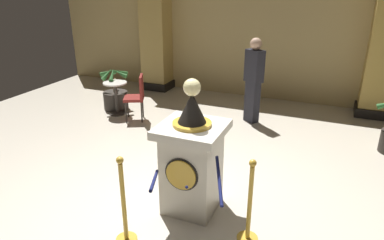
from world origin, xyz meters
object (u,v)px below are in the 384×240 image
at_px(bystander_guest, 254,78).
at_px(cafe_table, 116,94).
at_px(cafe_chair_red, 137,94).
at_px(stanchion_near, 124,213).
at_px(potted_palm_left, 116,97).
at_px(pedestal_clock, 192,160).
at_px(stanchion_far, 249,213).

height_order(bystander_guest, cafe_table, bystander_guest).
relative_size(cafe_table, cafe_chair_red, 0.75).
height_order(cafe_table, cafe_chair_red, cafe_chair_red).
bearing_deg(stanchion_near, potted_palm_left, 125.73).
xyz_separation_m(bystander_guest, cafe_table, (-2.83, -0.73, -0.47)).
bearing_deg(bystander_guest, potted_palm_left, -171.50).
bearing_deg(cafe_chair_red, stanchion_near, -61.13).
height_order(stanchion_near, potted_palm_left, stanchion_near).
height_order(stanchion_near, cafe_table, stanchion_near).
xyz_separation_m(potted_palm_left, bystander_guest, (3.04, 0.45, 0.63)).
distance_m(pedestal_clock, cafe_table, 3.80).
xyz_separation_m(stanchion_far, potted_palm_left, (-3.88, 3.10, -0.06)).
height_order(potted_palm_left, cafe_table, potted_palm_left).
height_order(stanchion_near, bystander_guest, bystander_guest).
distance_m(stanchion_far, cafe_table, 4.63).
xyz_separation_m(potted_palm_left, cafe_chair_red, (0.83, -0.39, 0.28)).
distance_m(stanchion_near, stanchion_far, 1.37).
height_order(potted_palm_left, bystander_guest, bystander_guest).
height_order(stanchion_far, cafe_table, stanchion_far).
relative_size(stanchion_near, cafe_table, 1.48).
height_order(pedestal_clock, stanchion_far, pedestal_clock).
height_order(stanchion_far, potted_palm_left, stanchion_far).
xyz_separation_m(pedestal_clock, cafe_chair_red, (-2.23, 2.39, -0.12)).
distance_m(stanchion_near, bystander_guest, 4.16).
relative_size(pedestal_clock, potted_palm_left, 1.72).
height_order(stanchion_near, cafe_chair_red, stanchion_near).
xyz_separation_m(stanchion_far, cafe_table, (-3.67, 2.83, 0.10)).
bearing_deg(stanchion_far, pedestal_clock, 158.48).
relative_size(stanchion_near, cafe_chair_red, 1.11).
distance_m(potted_palm_left, cafe_table, 0.38).
bearing_deg(cafe_chair_red, bystander_guest, 20.94).
relative_size(bystander_guest, cafe_chair_red, 1.80).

